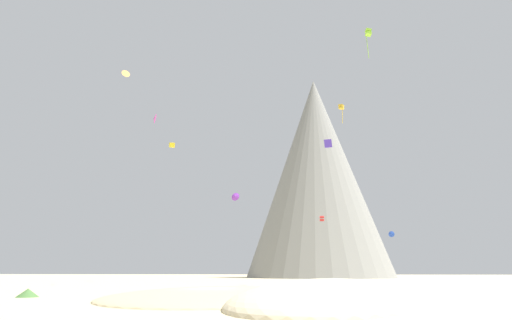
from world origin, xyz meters
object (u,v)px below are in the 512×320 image
object	(u,v)px
kite_red_low	(322,218)
kite_violet_mid	(235,196)
kite_indigo_mid	(328,143)
bush_mid_center	(286,285)
kite_gold_high	(341,107)
kite_orange_high	(126,74)
rock_massif	(318,178)
kite_magenta_high	(154,118)
bush_near_right	(364,286)
kite_blue_low	(391,234)
bush_near_left	(207,292)
kite_lime_high	(368,33)
kite_yellow_high	(172,145)
bush_scatter_east	(28,293)

from	to	relation	value
kite_red_low	kite_violet_mid	xyz separation A→B (m)	(-17.77, -5.66, 4.09)
kite_indigo_mid	kite_violet_mid	size ratio (longest dim) A/B	0.72
bush_mid_center	kite_gold_high	distance (m)	31.30
kite_red_low	kite_orange_high	bearing A→B (deg)	-154.19
kite_indigo_mid	rock_massif	bearing A→B (deg)	-54.79
bush_mid_center	kite_magenta_high	xyz separation A→B (m)	(-22.17, 9.67, 26.80)
kite_magenta_high	rock_massif	bearing A→B (deg)	141.17
kite_magenta_high	kite_orange_high	bearing A→B (deg)	-152.33
bush_mid_center	kite_orange_high	size ratio (longest dim) A/B	1.20
kite_violet_mid	bush_near_right	bearing A→B (deg)	-37.13
rock_massif	kite_blue_low	bearing A→B (deg)	-73.60
bush_near_left	rock_massif	world-z (taller)	rock_massif
kite_red_low	kite_violet_mid	bearing A→B (deg)	-156.82
bush_near_right	kite_blue_low	size ratio (longest dim) A/B	0.92
kite_lime_high	bush_mid_center	bearing A→B (deg)	82.53
kite_indigo_mid	kite_red_low	world-z (taller)	kite_indigo_mid
bush_near_right	rock_massif	bearing A→B (deg)	91.20
bush_near_left	kite_yellow_high	world-z (taller)	kite_yellow_high
kite_lime_high	bush_scatter_east	bearing A→B (deg)	113.74
bush_mid_center	kite_magenta_high	distance (m)	36.10
kite_yellow_high	kite_red_low	distance (m)	36.97
bush_near_left	bush_near_right	distance (m)	24.39
kite_lime_high	kite_magenta_high	distance (m)	36.89
bush_mid_center	kite_red_low	distance (m)	37.87
bush_mid_center	bush_near_left	world-z (taller)	bush_mid_center
kite_lime_high	kite_orange_high	size ratio (longest dim) A/B	2.70
kite_red_low	rock_massif	bearing A→B (deg)	93.68
rock_massif	kite_blue_low	distance (m)	52.05
rock_massif	kite_lime_high	size ratio (longest dim) A/B	14.38
bush_near_left	bush_scatter_east	bearing A→B (deg)	-167.84
bush_near_right	kite_magenta_high	size ratio (longest dim) A/B	0.69
kite_gold_high	kite_lime_high	distance (m)	13.33
kite_magenta_high	kite_orange_high	xyz separation A→B (m)	(-10.74, 10.93, 14.05)
kite_yellow_high	kite_orange_high	xyz separation A→B (m)	(-6.47, -12.77, 11.67)
kite_blue_low	rock_massif	bearing A→B (deg)	129.27
bush_near_right	rock_massif	size ratio (longest dim) A/B	0.02
kite_magenta_high	kite_violet_mid	xyz separation A→B (m)	(10.89, 19.84, -10.25)
bush_near_right	rock_massif	distance (m)	89.07
kite_red_low	kite_lime_high	bearing A→B (deg)	-74.89
kite_red_low	kite_magenta_high	distance (m)	40.95
rock_massif	kite_magenta_high	world-z (taller)	rock_massif
bush_scatter_east	kite_magenta_high	world-z (taller)	kite_magenta_high
bush_near_left	kite_violet_mid	xyz separation A→B (m)	(-4.82, 46.44, 16.60)
bush_near_left	kite_orange_high	world-z (taller)	kite_orange_high
kite_gold_high	kite_indigo_mid	bearing A→B (deg)	179.78
bush_scatter_east	kite_yellow_high	world-z (taller)	kite_yellow_high
kite_lime_high	kite_magenta_high	size ratio (longest dim) A/B	2.64
bush_scatter_east	kite_lime_high	distance (m)	52.67
kite_blue_low	kite_violet_mid	distance (m)	34.83
bush_near_left	bush_mid_center	bearing A→B (deg)	69.08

